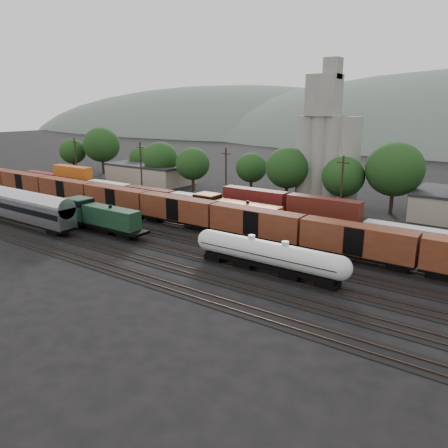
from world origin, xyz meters
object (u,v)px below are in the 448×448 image
Objects in this scene: passenger_coach at (20,205)px; orange_locomotive at (231,211)px; grain_silo at (327,150)px; tank_car_a at (251,251)px; green_locomotive at (98,216)px.

orange_locomotive is (29.99, 20.00, -0.88)m from passenger_coach.
tank_car_a is at bearing -79.59° from grain_silo.
green_locomotive is 0.69× the size of passenger_coach.
orange_locomotive is 27.97m from grain_silo.
tank_car_a is at bearing 6.57° from passenger_coach.
orange_locomotive is at bearing -102.79° from grain_silo.
passenger_coach is at bearing -173.43° from tank_car_a.
tank_car_a is 0.62× the size of passenger_coach.
grain_silo is at bearing 77.21° from orange_locomotive.
grain_silo is at bearing 61.96° from green_locomotive.
passenger_coach is (-14.06, -5.00, 0.90)m from green_locomotive.
passenger_coach is (-43.43, -5.00, 1.11)m from tank_car_a.
green_locomotive is at bearing 19.58° from passenger_coach.
tank_car_a is 20.14m from orange_locomotive.
tank_car_a is 0.56× the size of grain_silo.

